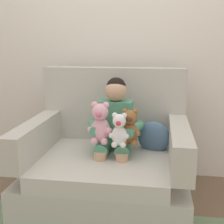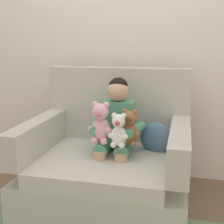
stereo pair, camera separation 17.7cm
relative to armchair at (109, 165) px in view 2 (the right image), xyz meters
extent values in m
plane|color=brown|center=(0.00, -0.05, -0.33)|extent=(8.00, 8.00, 0.00)
cube|color=silver|center=(0.00, 0.70, 0.97)|extent=(6.00, 0.10, 2.60)
cube|color=#BCB7AD|center=(0.00, -0.05, -0.17)|extent=(1.23, 0.99, 0.31)
cube|color=beige|center=(0.00, -0.12, 0.05)|extent=(0.95, 0.85, 0.12)
cube|color=#BCB7AD|center=(0.00, 0.37, 0.42)|extent=(1.23, 0.14, 0.63)
cube|color=#BCB7AD|center=(-0.54, -0.12, 0.23)|extent=(0.14, 0.85, 0.25)
cube|color=#BCB7AD|center=(0.54, -0.12, 0.23)|extent=(0.14, 0.85, 0.25)
cube|color=#4C9370|center=(0.05, 0.10, 0.33)|extent=(0.26, 0.16, 0.34)
sphere|color=tan|center=(0.05, 0.10, 0.58)|extent=(0.17, 0.17, 0.17)
sphere|color=black|center=(0.05, 0.11, 0.61)|extent=(0.16, 0.16, 0.16)
cylinder|color=#4C9370|center=(-0.03, -0.03, 0.16)|extent=(0.11, 0.26, 0.11)
cylinder|color=tan|center=(-0.03, -0.16, 0.01)|extent=(0.09, 0.09, 0.30)
cylinder|color=#4C9370|center=(0.13, -0.03, 0.16)|extent=(0.11, 0.26, 0.11)
cylinder|color=tan|center=(0.13, -0.16, 0.01)|extent=(0.09, 0.09, 0.30)
cylinder|color=#4C9370|center=(-0.11, -0.02, 0.31)|extent=(0.13, 0.27, 0.07)
cylinder|color=#4C9370|center=(0.21, -0.02, 0.31)|extent=(0.13, 0.27, 0.07)
ellipsoid|color=brown|center=(0.18, -0.09, 0.30)|extent=(0.12, 0.10, 0.16)
sphere|color=brown|center=(0.18, -0.10, 0.42)|extent=(0.10, 0.10, 0.10)
sphere|color=#4C2D19|center=(0.18, -0.14, 0.41)|extent=(0.04, 0.04, 0.04)
sphere|color=brown|center=(0.15, -0.09, 0.46)|extent=(0.04, 0.04, 0.04)
sphere|color=brown|center=(0.12, -0.12, 0.31)|extent=(0.04, 0.04, 0.04)
sphere|color=brown|center=(0.15, -0.13, 0.24)|extent=(0.05, 0.05, 0.05)
sphere|color=brown|center=(0.22, -0.09, 0.46)|extent=(0.04, 0.04, 0.04)
sphere|color=brown|center=(0.24, -0.12, 0.31)|extent=(0.04, 0.04, 0.04)
sphere|color=brown|center=(0.22, -0.13, 0.24)|extent=(0.05, 0.05, 0.05)
ellipsoid|color=white|center=(0.11, -0.15, 0.29)|extent=(0.11, 0.10, 0.15)
sphere|color=white|center=(0.11, -0.15, 0.41)|extent=(0.10, 0.10, 0.10)
sphere|color=#DB333D|center=(0.11, -0.20, 0.40)|extent=(0.04, 0.04, 0.04)
sphere|color=white|center=(0.08, -0.15, 0.44)|extent=(0.04, 0.04, 0.04)
sphere|color=white|center=(0.06, -0.17, 0.30)|extent=(0.04, 0.04, 0.04)
sphere|color=white|center=(0.08, -0.19, 0.24)|extent=(0.04, 0.04, 0.04)
sphere|color=white|center=(0.15, -0.15, 0.44)|extent=(0.04, 0.04, 0.04)
sphere|color=white|center=(0.17, -0.17, 0.30)|extent=(0.04, 0.04, 0.04)
sphere|color=white|center=(0.14, -0.19, 0.24)|extent=(0.04, 0.04, 0.04)
ellipsoid|color=#EAA8BC|center=(-0.04, -0.09, 0.31)|extent=(0.14, 0.12, 0.19)
sphere|color=#EAA8BC|center=(-0.04, -0.10, 0.45)|extent=(0.12, 0.12, 0.12)
sphere|color=#CC6684|center=(-0.04, -0.16, 0.45)|extent=(0.05, 0.05, 0.05)
sphere|color=#EAA8BC|center=(-0.08, -0.10, 0.50)|extent=(0.05, 0.05, 0.05)
sphere|color=#EAA8BC|center=(-0.11, -0.13, 0.32)|extent=(0.05, 0.05, 0.05)
sphere|color=#EAA8BC|center=(-0.08, -0.14, 0.24)|extent=(0.05, 0.05, 0.05)
sphere|color=#EAA8BC|center=(0.01, -0.10, 0.50)|extent=(0.05, 0.05, 0.05)
sphere|color=#EAA8BC|center=(0.03, -0.13, 0.32)|extent=(0.05, 0.05, 0.05)
sphere|color=#EAA8BC|center=(0.00, -0.14, 0.24)|extent=(0.05, 0.05, 0.05)
ellipsoid|color=slate|center=(0.35, 0.13, 0.21)|extent=(0.28, 0.18, 0.26)
camera|label=1|loc=(0.38, -2.27, 0.95)|focal=49.51mm
camera|label=2|loc=(0.56, -2.23, 0.95)|focal=49.51mm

